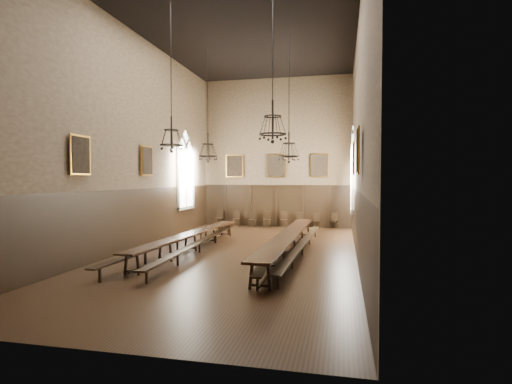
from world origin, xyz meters
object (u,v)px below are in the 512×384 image
(bench_left_outer, at_px, (177,244))
(chandelier_back_right, at_px, (289,148))
(bench_right_outer, at_px, (302,247))
(chair_7, at_px, (334,224))
(chair_0, at_px, (220,221))
(chandelier_back_left, at_px, (208,149))
(table_left, at_px, (191,242))
(table_right, at_px, (288,245))
(bench_right_inner, at_px, (275,248))
(bench_left_inner, at_px, (200,245))
(chair_1, at_px, (236,222))
(chandelier_front_right, at_px, (273,125))
(chair_6, at_px, (317,224))
(chandelier_front_left, at_px, (171,135))
(chair_4, at_px, (284,223))
(chair_5, at_px, (299,223))
(chair_3, at_px, (267,222))
(chair_2, at_px, (252,222))

(bench_left_outer, height_order, chandelier_back_right, chandelier_back_right)
(bench_right_outer, distance_m, chair_7, 8.31)
(bench_left_outer, relative_size, bench_right_outer, 1.02)
(chair_0, distance_m, chandelier_back_left, 7.16)
(table_left, xyz_separation_m, table_right, (4.01, -0.14, 0.06))
(chair_0, xyz_separation_m, chandelier_back_right, (5.18, -6.57, 3.93))
(table_right, height_order, bench_right_inner, table_right)
(chandelier_back_left, bearing_deg, table_left, -86.66)
(bench_left_inner, relative_size, chandelier_back_right, 1.96)
(table_left, bearing_deg, table_right, -1.96)
(table_right, height_order, chair_1, chair_1)
(chair_7, distance_m, chandelier_back_left, 8.99)
(table_left, xyz_separation_m, bench_right_inner, (3.53, -0.29, -0.07))
(chair_7, xyz_separation_m, chandelier_back_right, (-1.77, -6.47, 3.94))
(chandelier_front_right, bearing_deg, chair_1, 111.05)
(chair_6, bearing_deg, table_left, -126.43)
(bench_right_inner, distance_m, chandelier_back_right, 4.48)
(chair_1, distance_m, chandelier_front_left, 11.40)
(chair_4, distance_m, chair_5, 0.90)
(bench_right_inner, height_order, chair_0, chair_0)
(chair_3, bearing_deg, chair_5, -2.89)
(bench_right_inner, distance_m, chandelier_front_left, 5.67)
(chair_7, distance_m, chandelier_front_right, 11.72)
(chair_0, xyz_separation_m, chair_4, (4.03, -0.06, -0.01))
(bench_left_outer, xyz_separation_m, chair_2, (1.13, 8.56, -0.04))
(chair_6, bearing_deg, chandelier_front_right, -102.02)
(chair_0, height_order, chair_6, chair_0)
(table_left, xyz_separation_m, chair_3, (1.55, 8.44, -0.08))
(chair_2, xyz_separation_m, chandelier_back_left, (-0.81, -5.70, 4.04))
(bench_right_outer, distance_m, chandelier_front_left, 6.41)
(chandelier_back_right, xyz_separation_m, chandelier_front_right, (0.04, -4.27, 0.45))
(table_left, xyz_separation_m, bench_left_inner, (0.50, -0.31, -0.07))
(chair_1, distance_m, chandelier_front_right, 12.35)
(bench_left_inner, height_order, chair_7, chair_7)
(table_right, distance_m, chair_7, 8.59)
(table_right, bearing_deg, chair_0, 122.48)
(chair_2, xyz_separation_m, chair_7, (4.87, -0.00, 0.02))
(chair_7, height_order, chandelier_front_left, chandelier_front_left)
(bench_left_outer, relative_size, chair_3, 11.37)
(chandelier_front_left, bearing_deg, bench_left_inner, 81.50)
(bench_left_outer, height_order, chandelier_back_left, chandelier_back_left)
(bench_right_inner, bearing_deg, chair_3, 102.80)
(chair_3, bearing_deg, chair_0, 179.55)
(chair_2, bearing_deg, table_left, -95.21)
(bench_right_outer, xyz_separation_m, chair_7, (1.01, 8.25, -0.01))
(chandelier_back_right, bearing_deg, chair_1, 122.23)
(table_left, height_order, chair_2, chair_2)
(chair_6, bearing_deg, bench_left_inner, -122.96)
(bench_left_outer, bearing_deg, bench_right_outer, 3.48)
(table_left, relative_size, chair_1, 9.83)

